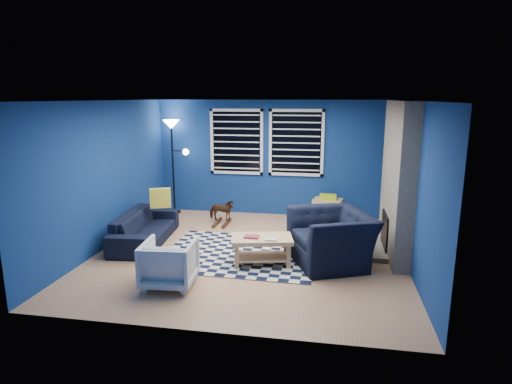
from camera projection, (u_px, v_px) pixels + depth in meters
floor at (249, 253)px, 7.16m from camera, size 5.00×5.00×0.00m
ceiling at (249, 101)px, 6.62m from camera, size 5.00×5.00×0.00m
wall_back at (271, 158)px, 9.29m from camera, size 5.00×0.00×5.00m
wall_left at (106, 175)px, 7.31m from camera, size 0.00×5.00×5.00m
wall_right at (411, 185)px, 6.47m from camera, size 0.00×5.00×5.00m
fireplace at (396, 182)px, 6.98m from camera, size 0.65×2.00×2.50m
window_left at (237, 142)px, 9.31m from camera, size 1.17×0.06×1.42m
window_right at (296, 143)px, 9.09m from camera, size 1.17×0.06×1.42m
tv at (391, 157)px, 8.37m from camera, size 0.07×1.00×0.58m
rug at (240, 253)px, 7.12m from camera, size 2.56×2.08×0.02m
sofa at (145, 227)px, 7.64m from camera, size 1.94×0.91×0.55m
armchair_big at (331, 238)px, 6.65m from camera, size 1.58×1.49×0.81m
armchair_bent at (169, 263)px, 5.87m from camera, size 0.74×0.76×0.65m
rocking_horse at (222, 210)px, 8.71m from camera, size 0.24×0.53×0.45m
coffee_table at (262, 245)px, 6.62m from camera, size 1.02×0.72×0.46m
cabinet at (327, 210)px, 8.91m from camera, size 0.64×0.49×0.58m
floor_lamp at (173, 137)px, 9.31m from camera, size 0.56×0.35×2.07m
throw_pillow at (160, 198)px, 7.89m from camera, size 0.40×0.24×0.36m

